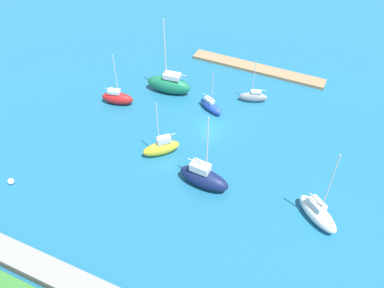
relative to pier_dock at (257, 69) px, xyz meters
name	(u,v)px	position (x,y,z in m)	size (l,w,h in m)	color
water	(209,125)	(1.89, 17.54, -0.27)	(160.00, 160.00, 0.00)	#1E668C
pier_dock	(257,69)	(0.00, 0.00, 0.00)	(24.17, 2.70, 0.55)	#997A56
sailboat_navy_off_beacon	(204,177)	(-2.06, 28.96, 1.17)	(7.07, 2.96, 11.64)	#141E4C
sailboat_gray_along_channel	(253,97)	(-2.23, 9.08, 0.64)	(4.72, 2.71, 7.69)	gray
sailboat_white_west_end	(318,213)	(-16.73, 28.27, 0.87)	(6.22, 5.45, 11.32)	white
sailboat_blue_near_pier	(211,106)	(3.13, 14.16, 0.59)	(4.82, 3.31, 7.03)	#2347B2
sailboat_green_center_basin	(169,84)	(11.33, 12.48, 1.32)	(7.71, 3.41, 13.13)	#19724C
sailboat_red_inner_mooring	(117,98)	(17.49, 18.74, 0.84)	(5.45, 2.96, 9.02)	red
sailboat_yellow_far_south	(161,147)	(5.61, 26.12, 0.95)	(4.90, 4.85, 9.10)	yellow
mooring_buoy_white	(11,181)	(21.05, 39.37, 0.15)	(0.86, 0.86, 0.86)	white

